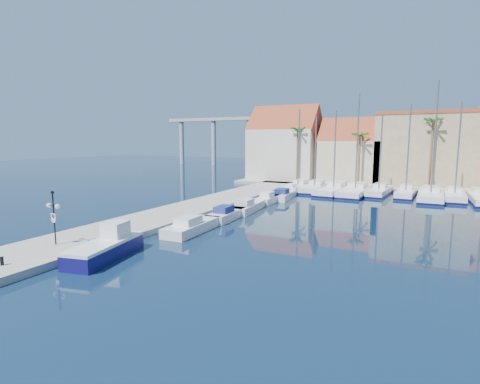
# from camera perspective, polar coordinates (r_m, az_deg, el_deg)

# --- Properties ---
(ground) EXTENTS (260.00, 260.00, 0.00)m
(ground) POSITION_cam_1_polar(r_m,az_deg,el_deg) (24.34, -9.20, -10.51)
(ground) COLOR #081C31
(ground) RESTS_ON ground
(quay_west) EXTENTS (6.00, 77.00, 0.50)m
(quay_west) POSITION_cam_1_polar(r_m,az_deg,el_deg) (40.02, -8.36, -2.84)
(quay_west) COLOR gray
(quay_west) RESTS_ON ground
(shore_north) EXTENTS (54.00, 16.00, 0.50)m
(shore_north) POSITION_cam_1_polar(r_m,az_deg,el_deg) (67.16, 23.39, 0.92)
(shore_north) COLOR gray
(shore_north) RESTS_ON ground
(lamp_post) EXTENTS (1.27, 0.39, 3.73)m
(lamp_post) POSITION_cam_1_polar(r_m,az_deg,el_deg) (28.52, -26.55, -2.42)
(lamp_post) COLOR black
(lamp_post) RESTS_ON quay_west
(bollard) EXTENTS (0.20, 0.20, 0.50)m
(bollard) POSITION_cam_1_polar(r_m,az_deg,el_deg) (25.81, -32.53, -8.86)
(bollard) COLOR black
(bollard) RESTS_ON quay_west
(fishing_boat) EXTENTS (3.21, 6.43, 2.15)m
(fishing_boat) POSITION_cam_1_polar(r_m,az_deg,el_deg) (26.31, -19.64, -7.84)
(fishing_boat) COLOR #110E55
(fishing_boat) RESTS_ON ground
(motorboat_west_0) EXTENTS (2.35, 6.58, 1.40)m
(motorboat_west_0) POSITION_cam_1_polar(r_m,az_deg,el_deg) (31.74, -7.36, -5.16)
(motorboat_west_0) COLOR white
(motorboat_west_0) RESTS_ON ground
(motorboat_west_1) EXTENTS (2.13, 5.92, 1.40)m
(motorboat_west_1) POSITION_cam_1_polar(r_m,az_deg,el_deg) (36.46, -2.13, -3.40)
(motorboat_west_1) COLOR white
(motorboat_west_1) RESTS_ON ground
(motorboat_west_2) EXTENTS (2.64, 6.68, 1.40)m
(motorboat_west_2) POSITION_cam_1_polar(r_m,az_deg,el_deg) (40.57, 0.95, -2.23)
(motorboat_west_2) COLOR white
(motorboat_west_2) RESTS_ON ground
(motorboat_west_3) EXTENTS (1.93, 5.55, 1.40)m
(motorboat_west_3) POSITION_cam_1_polar(r_m,az_deg,el_deg) (46.17, 4.35, -1.02)
(motorboat_west_3) COLOR white
(motorboat_west_3) RESTS_ON ground
(motorboat_west_4) EXTENTS (2.76, 6.76, 1.40)m
(motorboat_west_4) POSITION_cam_1_polar(r_m,az_deg,el_deg) (49.61, 6.56, -0.42)
(motorboat_west_4) COLOR white
(motorboat_west_4) RESTS_ON ground
(motorboat_west_5) EXTENTS (1.85, 5.36, 1.40)m
(motorboat_west_5) POSITION_cam_1_polar(r_m,az_deg,el_deg) (54.97, 7.91, 0.36)
(motorboat_west_5) COLOR white
(motorboat_west_5) RESTS_ON ground
(motorboat_west_6) EXTENTS (2.45, 6.41, 1.40)m
(motorboat_west_6) POSITION_cam_1_polar(r_m,az_deg,el_deg) (60.20, 9.48, 0.98)
(motorboat_west_6) COLOR white
(motorboat_west_6) RESTS_ON ground
(sailboat_0) EXTENTS (2.85, 9.25, 12.17)m
(sailboat_0) POSITION_cam_1_polar(r_m,az_deg,el_deg) (57.87, 9.01, 0.80)
(sailboat_0) COLOR white
(sailboat_0) RESTS_ON ground
(sailboat_1) EXTENTS (2.84, 9.93, 11.17)m
(sailboat_1) POSITION_cam_1_polar(r_m,az_deg,el_deg) (57.58, 11.41, 0.68)
(sailboat_1) COLOR white
(sailboat_1) RESTS_ON ground
(sailboat_2) EXTENTS (3.86, 11.50, 11.73)m
(sailboat_2) POSITION_cam_1_polar(r_m,az_deg,el_deg) (55.85, 14.26, 0.36)
(sailboat_2) COLOR white
(sailboat_2) RESTS_ON ground
(sailboat_3) EXTENTS (3.57, 11.93, 13.92)m
(sailboat_3) POSITION_cam_1_polar(r_m,az_deg,el_deg) (55.35, 17.31, 0.20)
(sailboat_3) COLOR white
(sailboat_3) RESTS_ON ground
(sailboat_4) EXTENTS (3.03, 9.00, 11.10)m
(sailboat_4) POSITION_cam_1_polar(r_m,az_deg,el_deg) (55.88, 20.48, 0.14)
(sailboat_4) COLOR white
(sailboat_4) RESTS_ON ground
(sailboat_5) EXTENTS (2.58, 8.38, 12.32)m
(sailboat_5) POSITION_cam_1_polar(r_m,az_deg,el_deg) (55.54, 23.97, -0.06)
(sailboat_5) COLOR white
(sailboat_5) RESTS_ON ground
(sailboat_6) EXTENTS (3.12, 11.29, 14.98)m
(sailboat_6) POSITION_cam_1_polar(r_m,az_deg,el_deg) (54.64, 27.07, -0.38)
(sailboat_6) COLOR white
(sailboat_6) RESTS_ON ground
(sailboat_7) EXTENTS (2.48, 9.03, 12.36)m
(sailboat_7) POSITION_cam_1_polar(r_m,az_deg,el_deg) (55.44, 29.87, -0.46)
(sailboat_7) COLOR white
(sailboat_7) RESTS_ON ground
(building_0) EXTENTS (12.30, 9.00, 13.50)m
(building_0) POSITION_cam_1_polar(r_m,az_deg,el_deg) (69.79, 6.91, 6.92)
(building_0) COLOR beige
(building_0) RESTS_ON shore_north
(building_1) EXTENTS (10.30, 8.00, 11.00)m
(building_1) POSITION_cam_1_polar(r_m,az_deg,el_deg) (66.72, 16.68, 5.55)
(building_1) COLOR tan
(building_1) RESTS_ON shore_north
(building_2) EXTENTS (14.20, 10.20, 11.50)m
(building_2) POSITION_cam_1_polar(r_m,az_deg,el_deg) (66.67, 26.25, 5.90)
(building_2) COLOR #9D8260
(building_2) RESTS_ON shore_north
(palm_0) EXTENTS (2.60, 2.60, 10.15)m
(palm_0) POSITION_cam_1_polar(r_m,az_deg,el_deg) (63.77, 8.83, 9.09)
(palm_0) COLOR brown
(palm_0) RESTS_ON shore_north
(palm_1) EXTENTS (2.60, 2.60, 9.15)m
(palm_1) POSITION_cam_1_polar(r_m,az_deg,el_deg) (61.41, 17.81, 7.98)
(palm_1) COLOR brown
(palm_1) RESTS_ON shore_north
(palm_2) EXTENTS (2.60, 2.60, 11.15)m
(palm_2) POSITION_cam_1_polar(r_m,az_deg,el_deg) (60.70, 27.36, 9.27)
(palm_2) COLOR brown
(palm_2) RESTS_ON shore_north
(viaduct) EXTENTS (48.00, 2.20, 14.45)m
(viaduct) POSITION_cam_1_polar(r_m,az_deg,el_deg) (113.65, -0.99, 9.21)
(viaduct) COLOR #9E9E99
(viaduct) RESTS_ON ground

